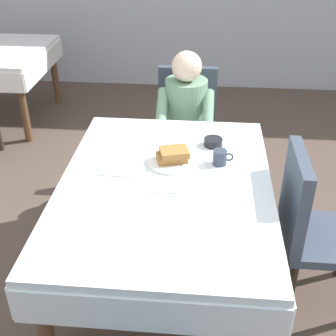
{
  "coord_description": "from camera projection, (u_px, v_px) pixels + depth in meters",
  "views": [
    {
      "loc": [
        0.19,
        -1.93,
        2.01
      ],
      "look_at": [
        0.01,
        0.06,
        0.79
      ],
      "focal_mm": 47.85,
      "sensor_mm": 36.0,
      "label": 1
    }
  ],
  "objects": [
    {
      "name": "chair_diner",
      "position": [
        186.0,
        122.0,
        3.42
      ],
      "size": [
        0.44,
        0.45,
        0.93
      ],
      "rotation": [
        0.0,
        0.0,
        3.14
      ],
      "color": "#384251",
      "rests_on": "ground"
    },
    {
      "name": "spoon_near_edge",
      "position": [
        165.0,
        192.0,
        2.24
      ],
      "size": [
        0.15,
        0.01,
        0.0
      ],
      "primitive_type": "cube",
      "rotation": [
        0.0,
        0.0,
        -0.0
      ],
      "color": "silver",
      "rests_on": "dining_table_main"
    },
    {
      "name": "cup_coffee",
      "position": [
        220.0,
        157.0,
        2.45
      ],
      "size": [
        0.11,
        0.08,
        0.08
      ],
      "color": "#333D4C",
      "rests_on": "dining_table_main"
    },
    {
      "name": "background_table_far",
      "position": [
        0.0,
        61.0,
        4.39
      ],
      "size": [
        0.92,
        1.12,
        0.74
      ],
      "color": "white",
      "rests_on": "ground"
    },
    {
      "name": "bowl_butter",
      "position": [
        213.0,
        142.0,
        2.65
      ],
      "size": [
        0.11,
        0.11,
        0.04
      ],
      "primitive_type": "cylinder",
      "color": "black",
      "rests_on": "dining_table_main"
    },
    {
      "name": "ground_plane",
      "position": [
        166.0,
        284.0,
        2.71
      ],
      "size": [
        14.0,
        14.0,
        0.0
      ],
      "primitive_type": "plane",
      "color": "brown"
    },
    {
      "name": "diner_person",
      "position": [
        186.0,
        114.0,
        3.21
      ],
      "size": [
        0.4,
        0.43,
        1.12
      ],
      "rotation": [
        0.0,
        0.0,
        3.14
      ],
      "color": "gray",
      "rests_on": "ground"
    },
    {
      "name": "dining_table_main",
      "position": [
        165.0,
        196.0,
        2.37
      ],
      "size": [
        1.12,
        1.52,
        0.74
      ],
      "color": "silver",
      "rests_on": "ground"
    },
    {
      "name": "breakfast_stack",
      "position": [
        173.0,
        155.0,
        2.46
      ],
      "size": [
        0.2,
        0.16,
        0.07
      ],
      "color": "#A36B33",
      "rests_on": "plate_breakfast"
    },
    {
      "name": "plate_breakfast",
      "position": [
        172.0,
        161.0,
        2.49
      ],
      "size": [
        0.28,
        0.28,
        0.02
      ],
      "primitive_type": "cylinder",
      "color": "white",
      "rests_on": "dining_table_main"
    },
    {
      "name": "knife_right_of_plate",
      "position": [
        206.0,
        165.0,
        2.46
      ],
      "size": [
        0.03,
        0.2,
        0.0
      ],
      "primitive_type": "cube",
      "rotation": [
        0.0,
        0.0,
        1.67
      ],
      "color": "silver",
      "rests_on": "dining_table_main"
    },
    {
      "name": "fork_left_of_plate",
      "position": [
        138.0,
        162.0,
        2.49
      ],
      "size": [
        0.03,
        0.18,
        0.0
      ],
      "primitive_type": "cube",
      "rotation": [
        0.0,
        0.0,
        1.5
      ],
      "color": "silver",
      "rests_on": "dining_table_main"
    },
    {
      "name": "chair_right_side",
      "position": [
        310.0,
        222.0,
        2.37
      ],
      "size": [
        0.45,
        0.44,
        0.93
      ],
      "rotation": [
        0.0,
        0.0,
        -1.57
      ],
      "color": "#384251",
      "rests_on": "ground"
    },
    {
      "name": "napkin_folded",
      "position": [
        116.0,
        170.0,
        2.41
      ],
      "size": [
        0.17,
        0.13,
        0.01
      ],
      "primitive_type": "cube",
      "rotation": [
        0.0,
        0.0,
        -0.03
      ],
      "color": "white",
      "rests_on": "dining_table_main"
    }
  ]
}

